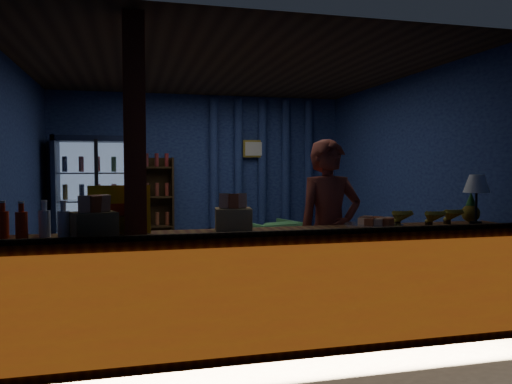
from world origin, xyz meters
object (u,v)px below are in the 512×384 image
shopkeeper (329,232)px  table_lamp (477,186)px  green_chair (271,243)px  pastry_tray (374,224)px

shopkeeper → table_lamp: 1.36m
green_chair → table_lamp: table_lamp is taller
pastry_tray → table_lamp: (0.94, -0.09, 0.32)m
shopkeeper → green_chair: 2.79m
shopkeeper → table_lamp: shopkeeper is taller
table_lamp → pastry_tray: bearing=174.3°
table_lamp → green_chair: bearing=106.4°
pastry_tray → table_lamp: size_ratio=1.12×
green_chair → table_lamp: size_ratio=1.67×
pastry_tray → table_lamp: 1.00m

